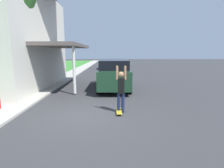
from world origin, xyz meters
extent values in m
plane|color=#333335|center=(0.00, 0.00, 0.00)|extent=(120.00, 120.00, 0.00)
cube|color=#ADA89E|center=(-3.60, 6.00, 0.05)|extent=(1.80, 80.00, 0.10)
cube|color=#5B514C|center=(-2.29, 5.68, 2.88)|extent=(2.60, 6.28, 0.20)
cylinder|color=silver|center=(-1.19, 3.44, 1.43)|extent=(0.16, 0.16, 2.70)
cylinder|color=brown|center=(-5.16, 3.29, 2.37)|extent=(0.36, 0.36, 4.58)
cube|color=#193823|center=(1.10, 5.15, 0.85)|extent=(1.93, 4.96, 1.09)
cube|color=black|center=(1.10, 5.27, 1.68)|extent=(1.77, 3.87, 0.57)
cylinder|color=black|center=(0.17, 6.68, 0.34)|extent=(0.24, 0.68, 0.68)
cylinder|color=black|center=(2.02, 6.68, 0.34)|extent=(0.24, 0.68, 0.68)
cylinder|color=black|center=(0.17, 3.61, 0.34)|extent=(0.24, 0.68, 0.68)
cylinder|color=black|center=(2.02, 3.61, 0.34)|extent=(0.24, 0.68, 0.68)
cube|color=#B7B7BC|center=(0.19, 19.95, 0.56)|extent=(1.83, 4.22, 0.72)
cube|color=black|center=(0.19, 19.84, 1.18)|extent=(1.61, 2.19, 0.51)
cylinder|color=black|center=(-0.70, 21.21, 0.32)|extent=(0.20, 0.64, 0.64)
cylinder|color=black|center=(1.08, 21.21, 0.32)|extent=(0.20, 0.64, 0.64)
cylinder|color=black|center=(-0.70, 18.68, 0.32)|extent=(0.20, 0.64, 0.64)
cylinder|color=black|center=(1.08, 18.68, 0.32)|extent=(0.20, 0.64, 0.64)
cylinder|color=#192347|center=(1.23, 0.35, 0.40)|extent=(0.13, 0.13, 0.80)
cylinder|color=#192347|center=(1.40, 0.35, 0.40)|extent=(0.13, 0.13, 0.80)
cube|color=black|center=(1.32, 0.35, 1.11)|extent=(0.25, 0.20, 0.61)
sphere|color=#9E7051|center=(1.32, 0.35, 1.57)|extent=(0.22, 0.22, 0.22)
cylinder|color=#9E7051|center=(1.16, 0.35, 1.64)|extent=(0.09, 0.09, 0.55)
cylinder|color=#9E7051|center=(1.48, 0.35, 1.64)|extent=(0.09, 0.09, 0.55)
cube|color=#A89323|center=(1.24, 0.26, 0.09)|extent=(0.21, 0.81, 0.02)
cylinder|color=silver|center=(1.15, 0.51, 0.03)|extent=(0.03, 0.06, 0.06)
cylinder|color=silver|center=(1.34, 0.51, 0.03)|extent=(0.03, 0.06, 0.06)
cylinder|color=silver|center=(1.15, 0.01, 0.03)|extent=(0.03, 0.06, 0.06)
cylinder|color=silver|center=(1.34, 0.01, 0.03)|extent=(0.03, 0.06, 0.06)
camera|label=1|loc=(0.92, -6.50, 2.42)|focal=28.00mm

